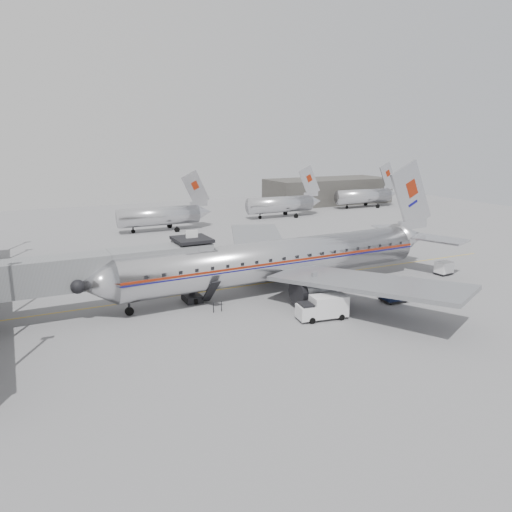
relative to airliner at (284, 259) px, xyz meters
The scene contains 12 objects.
ground 4.62m from the airliner, 105.56° to the right, with size 160.00×160.00×0.00m, color slate.
hangar 72.07m from the airliner, 52.22° to the left, with size 30.00×12.00×6.00m, color #3C3936.
apron_line 4.98m from the airliner, 53.97° to the left, with size 0.15×60.00×0.01m, color gold.
jet_bridge 17.54m from the airliner, behind, with size 21.00×6.20×7.10m.
distant_aircraft_near 39.06m from the airliner, 93.88° to the left, with size 16.39×3.20×10.26m.
distant_aircraft_mid 48.91m from the airliner, 61.46° to the left, with size 16.39×3.20×10.26m.
distant_aircraft_far 66.70m from the airliner, 44.76° to the left, with size 16.39×3.20×10.26m.
airliner is the anchor object (origin of this frame).
service_van 9.64m from the airliner, 97.66° to the right, with size 4.74×2.38×2.13m.
baggage_cart_navy 11.65m from the airliner, 47.09° to the right, with size 2.45×1.92×1.85m.
baggage_cart_white 20.33m from the airliner, ahead, with size 2.11×1.69×1.55m.
ramp_worker 9.38m from the airliner, 86.21° to the right, with size 0.69×0.46×1.90m, color #96C617.
Camera 1 is at (-24.39, -41.51, 16.00)m, focal length 35.00 mm.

